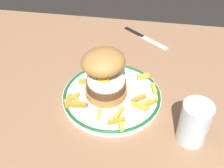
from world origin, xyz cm
name	(u,v)px	position (x,y,z in cm)	size (l,w,h in cm)	color
ground_plane	(133,106)	(0.00, 0.00, -2.00)	(118.33, 82.00, 4.00)	#9B7051
dinner_plate	(112,95)	(-5.60, 0.30, 0.84)	(25.20, 25.20, 1.60)	white
burger	(104,73)	(-7.54, 0.68, 7.64)	(15.11, 14.95, 12.09)	#B97D3F
fries_pile	(114,99)	(-4.72, -2.52, 2.21)	(22.77, 22.64, 2.63)	gold
water_glass	(193,125)	(13.60, -9.66, 4.37)	(6.44, 6.44, 10.26)	silver
knife	(142,36)	(-0.29, 30.54, 0.26)	(15.31, 11.98, 0.70)	black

